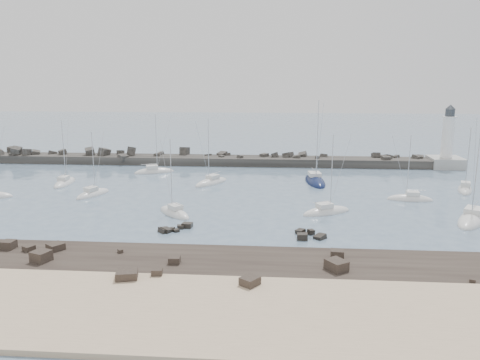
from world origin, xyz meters
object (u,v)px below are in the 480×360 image
object	(u,v)px
sailboat_1	(65,183)
sailboat_9	(472,220)
lighthouse	(446,154)
sailboat_6	(326,212)
sailboat_2	(93,195)
sailboat_3	(154,172)
sailboat_10	(465,190)
sailboat_8	(410,199)
sailboat_7	(315,182)
sailboat_4	(174,213)
sailboat_5	(211,183)

from	to	relation	value
sailboat_1	sailboat_9	world-z (taller)	sailboat_9
lighthouse	sailboat_6	world-z (taller)	lighthouse
sailboat_2	sailboat_3	distance (m)	20.51
sailboat_10	sailboat_8	bearing A→B (deg)	-147.59
sailboat_3	sailboat_9	bearing A→B (deg)	-29.40
sailboat_2	sailboat_7	distance (m)	40.71
sailboat_1	sailboat_10	xyz separation A→B (m)	(73.14, 0.11, 0.02)
lighthouse	sailboat_3	bearing A→B (deg)	-170.19
sailboat_3	sailboat_4	size ratio (longest dim) A/B	1.11
sailboat_2	sailboat_6	distance (m)	39.41
sailboat_4	sailboat_1	bearing A→B (deg)	143.96
sailboat_5	sailboat_7	xyz separation A→B (m)	(19.64, 2.44, 0.01)
sailboat_4	sailboat_8	xyz separation A→B (m)	(36.78, 10.93, -0.00)
sailboat_7	sailboat_6	bearing A→B (deg)	-89.90
sailboat_8	sailboat_1	bearing A→B (deg)	173.36
sailboat_3	sailboat_4	bearing A→B (deg)	-70.12
sailboat_5	sailboat_6	bearing A→B (deg)	-42.94
sailboat_3	lighthouse	bearing A→B (deg)	9.81
lighthouse	sailboat_8	size ratio (longest dim) A/B	1.26
sailboat_2	sailboat_5	size ratio (longest dim) A/B	0.88
lighthouse	sailboat_9	size ratio (longest dim) A/B	0.89
sailboat_4	sailboat_10	world-z (taller)	sailboat_10
sailboat_4	sailboat_8	world-z (taller)	sailboat_4
sailboat_4	sailboat_6	bearing A→B (deg)	5.92
sailboat_6	sailboat_9	size ratio (longest dim) A/B	0.77
sailboat_6	sailboat_10	world-z (taller)	sailboat_6
sailboat_6	sailboat_8	distance (m)	16.82
sailboat_9	sailboat_1	bearing A→B (deg)	164.87
sailboat_6	sailboat_10	bearing A→B (deg)	31.53
sailboat_4	sailboat_6	xyz separation A→B (m)	(22.34, 2.31, -0.00)
sailboat_2	sailboat_4	size ratio (longest dim) A/B	0.97
sailboat_7	sailboat_8	bearing A→B (deg)	-39.97
sailboat_6	sailboat_7	size ratio (longest dim) A/B	0.75
sailboat_5	sailboat_2	bearing A→B (deg)	-150.99
sailboat_1	sailboat_8	distance (m)	62.09
sailboat_3	sailboat_10	bearing A→B (deg)	-11.16
sailboat_6	sailboat_10	xyz separation A→B (m)	(25.92, 15.90, 0.02)
sailboat_6	sailboat_8	xyz separation A→B (m)	(14.45, 8.61, -0.00)
lighthouse	sailboat_4	world-z (taller)	lighthouse
sailboat_6	sailboat_9	xyz separation A→B (m)	(19.95, -2.36, 0.01)
sailboat_7	sailboat_5	bearing A→B (deg)	-172.90
sailboat_3	sailboat_8	size ratio (longest dim) A/B	1.14
sailboat_1	sailboat_3	size ratio (longest dim) A/B	0.98
sailboat_9	sailboat_6	bearing A→B (deg)	173.24
sailboat_9	sailboat_10	distance (m)	19.21
lighthouse	sailboat_5	size ratio (longest dim) A/B	1.10
lighthouse	sailboat_3	xyz separation A→B (m)	(-63.32, -10.94, -2.95)
sailboat_2	sailboat_10	world-z (taller)	sailboat_10
sailboat_1	sailboat_4	distance (m)	30.78
sailboat_7	sailboat_3	bearing A→B (deg)	168.39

